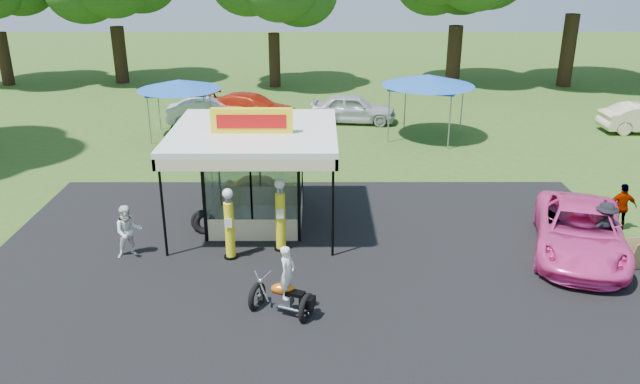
# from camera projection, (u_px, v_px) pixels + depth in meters

# --- Properties ---
(ground) EXTENTS (120.00, 120.00, 0.00)m
(ground) POSITION_uv_depth(u_px,v_px,m) (314.00, 298.00, 16.95)
(ground) COLOR #30551A
(ground) RESTS_ON ground
(asphalt_apron) EXTENTS (20.00, 14.00, 0.04)m
(asphalt_apron) POSITION_uv_depth(u_px,v_px,m) (315.00, 263.00, 18.81)
(asphalt_apron) COLOR black
(asphalt_apron) RESTS_ON ground
(gas_station_kiosk) EXTENTS (5.40, 5.40, 4.18)m
(gas_station_kiosk) POSITION_uv_depth(u_px,v_px,m) (256.00, 175.00, 20.97)
(gas_station_kiosk) COLOR white
(gas_station_kiosk) RESTS_ON ground
(gas_pump_left) EXTENTS (0.43, 0.43, 2.29)m
(gas_pump_left) POSITION_uv_depth(u_px,v_px,m) (229.00, 226.00, 18.72)
(gas_pump_left) COLOR black
(gas_pump_left) RESTS_ON ground
(gas_pump_right) EXTENTS (0.45, 0.45, 2.39)m
(gas_pump_right) POSITION_uv_depth(u_px,v_px,m) (280.00, 217.00, 19.24)
(gas_pump_right) COLOR black
(gas_pump_right) RESTS_ON ground
(motorcycle) EXTENTS (1.79, 1.37, 2.04)m
(motorcycle) POSITION_uv_depth(u_px,v_px,m) (285.00, 287.00, 15.90)
(motorcycle) COLOR black
(motorcycle) RESTS_ON ground
(spare_tires) EXTENTS (0.95, 0.61, 0.80)m
(spare_tires) POSITION_uv_depth(u_px,v_px,m) (204.00, 222.00, 20.71)
(spare_tires) COLOR black
(spare_tires) RESTS_ON ground
(a_frame_sign) EXTENTS (0.58, 0.58, 0.96)m
(a_frame_sign) POSITION_uv_depth(u_px,v_px,m) (637.00, 255.00, 18.24)
(a_frame_sign) COLOR #593819
(a_frame_sign) RESTS_ON ground
(kiosk_car) EXTENTS (2.82, 1.13, 0.96)m
(kiosk_car) POSITION_uv_depth(u_px,v_px,m) (263.00, 188.00, 23.49)
(kiosk_car) COLOR yellow
(kiosk_car) RESTS_ON ground
(pink_sedan) EXTENTS (4.15, 6.10, 1.55)m
(pink_sedan) POSITION_uv_depth(u_px,v_px,m) (580.00, 231.00, 19.13)
(pink_sedan) COLOR #F442A0
(pink_sedan) RESTS_ON ground
(spectator_west) EXTENTS (1.00, 0.90, 1.68)m
(spectator_west) POSITION_uv_depth(u_px,v_px,m) (128.00, 232.00, 18.95)
(spectator_west) COLOR white
(spectator_west) RESTS_ON ground
(spectator_east_a) EXTENTS (1.20, 0.77, 1.77)m
(spectator_east_a) POSITION_uv_depth(u_px,v_px,m) (603.00, 230.00, 18.98)
(spectator_east_a) COLOR black
(spectator_east_a) RESTS_ON ground
(spectator_east_b) EXTENTS (0.99, 0.48, 1.63)m
(spectator_east_b) POSITION_uv_depth(u_px,v_px,m) (622.00, 207.00, 20.84)
(spectator_east_b) COLOR gray
(spectator_east_b) RESTS_ON ground
(bg_car_a) EXTENTS (4.47, 1.92, 1.43)m
(bg_car_a) POSITION_uv_depth(u_px,v_px,m) (208.00, 112.00, 33.61)
(bg_car_a) COLOR silver
(bg_car_a) RESTS_ON ground
(bg_car_b) EXTENTS (5.69, 3.68, 1.53)m
(bg_car_b) POSITION_uv_depth(u_px,v_px,m) (252.00, 108.00, 34.18)
(bg_car_b) COLOR red
(bg_car_b) RESTS_ON ground
(bg_car_c) EXTENTS (4.80, 2.38, 1.57)m
(bg_car_c) POSITION_uv_depth(u_px,v_px,m) (353.00, 108.00, 34.03)
(bg_car_c) COLOR silver
(bg_car_c) RESTS_ON ground
(tent_west) EXTENTS (4.13, 4.13, 2.89)m
(tent_west) POSITION_uv_depth(u_px,v_px,m) (179.00, 85.00, 30.84)
(tent_west) COLOR gray
(tent_west) RESTS_ON ground
(tent_east) EXTENTS (4.57, 4.57, 3.20)m
(tent_east) POSITION_uv_depth(u_px,v_px,m) (428.00, 81.00, 30.47)
(tent_east) COLOR gray
(tent_east) RESTS_ON ground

